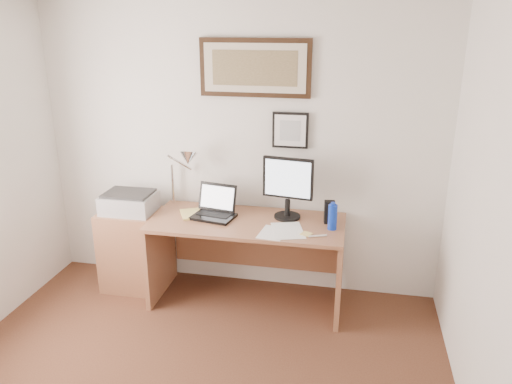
% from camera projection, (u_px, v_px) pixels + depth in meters
% --- Properties ---
extents(wall_back, '(3.50, 0.02, 2.50)m').
position_uv_depth(wall_back, '(239.00, 150.00, 4.31)').
color(wall_back, white).
rests_on(wall_back, ground).
extents(side_cabinet, '(0.50, 0.40, 0.73)m').
position_uv_depth(side_cabinet, '(132.00, 250.00, 4.48)').
color(side_cabinet, brown).
rests_on(side_cabinet, floor).
extents(water_bottle, '(0.07, 0.07, 0.20)m').
position_uv_depth(water_bottle, '(333.00, 217.00, 3.91)').
color(water_bottle, '#0E30B9').
rests_on(water_bottle, desk).
extents(bottle_cap, '(0.04, 0.04, 0.02)m').
position_uv_depth(bottle_cap, '(333.00, 204.00, 3.88)').
color(bottle_cap, '#0E30B9').
rests_on(bottle_cap, water_bottle).
extents(speaker, '(0.09, 0.08, 0.19)m').
position_uv_depth(speaker, '(329.00, 212.00, 4.04)').
color(speaker, black).
rests_on(speaker, desk).
extents(paper_sheet_a, '(0.22, 0.30, 0.00)m').
position_uv_depth(paper_sheet_a, '(273.00, 233.00, 3.88)').
color(paper_sheet_a, white).
rests_on(paper_sheet_a, desk).
extents(paper_sheet_b, '(0.32, 0.39, 0.00)m').
position_uv_depth(paper_sheet_b, '(288.00, 231.00, 3.91)').
color(paper_sheet_b, white).
rests_on(paper_sheet_b, desk).
extents(sticky_pad, '(0.10, 0.10, 0.01)m').
position_uv_depth(sticky_pad, '(306.00, 234.00, 3.84)').
color(sticky_pad, '#EED170').
rests_on(sticky_pad, desk).
extents(marker_pen, '(0.14, 0.06, 0.02)m').
position_uv_depth(marker_pen, '(318.00, 236.00, 3.80)').
color(marker_pen, white).
rests_on(marker_pen, desk).
extents(book, '(0.26, 0.29, 0.02)m').
position_uv_depth(book, '(181.00, 215.00, 4.21)').
color(book, '#E5D36C').
rests_on(book, desk).
extents(desk, '(1.60, 0.70, 0.75)m').
position_uv_depth(desk, '(249.00, 243.00, 4.26)').
color(desk, brown).
rests_on(desk, floor).
extents(laptop, '(0.38, 0.35, 0.26)m').
position_uv_depth(laptop, '(215.00, 210.00, 4.19)').
color(laptop, black).
rests_on(laptop, desk).
extents(lcd_monitor, '(0.42, 0.22, 0.52)m').
position_uv_depth(lcd_monitor, '(288.00, 185.00, 4.08)').
color(lcd_monitor, black).
rests_on(lcd_monitor, desk).
extents(printer, '(0.44, 0.34, 0.18)m').
position_uv_depth(printer, '(129.00, 202.00, 4.33)').
color(printer, '#A6A6A9').
rests_on(printer, side_cabinet).
extents(desk_lamp, '(0.29, 0.27, 0.53)m').
position_uv_depth(desk_lamp, '(187.00, 160.00, 4.24)').
color(desk_lamp, silver).
rests_on(desk_lamp, desk).
extents(picture_large, '(0.92, 0.04, 0.47)m').
position_uv_depth(picture_large, '(255.00, 68.00, 4.03)').
color(picture_large, black).
rests_on(picture_large, wall_back).
extents(picture_small, '(0.30, 0.03, 0.30)m').
position_uv_depth(picture_small, '(290.00, 130.00, 4.14)').
color(picture_small, black).
rests_on(picture_small, wall_back).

